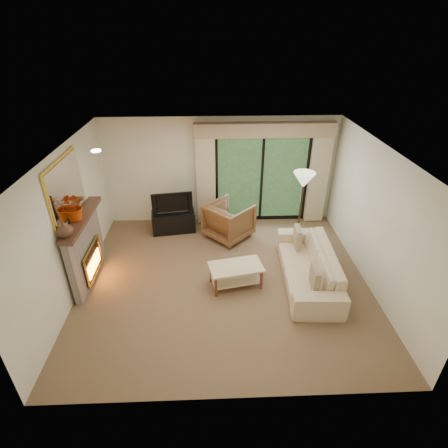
{
  "coord_description": "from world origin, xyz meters",
  "views": [
    {
      "loc": [
        -0.23,
        -5.4,
        4.37
      ],
      "look_at": [
        0.0,
        0.3,
        1.1
      ],
      "focal_mm": 28.0,
      "sensor_mm": 36.0,
      "label": 1
    }
  ],
  "objects_px": {
    "media_console": "(174,221)",
    "coffee_table": "(236,276)",
    "armchair": "(229,221)",
    "sofa": "(308,265)"
  },
  "relations": [
    {
      "from": "media_console",
      "to": "coffee_table",
      "type": "distance_m",
      "value": 2.5
    },
    {
      "from": "coffee_table",
      "to": "armchair",
      "type": "bearing_deg",
      "value": 79.87
    },
    {
      "from": "media_console",
      "to": "coffee_table",
      "type": "bearing_deg",
      "value": -65.24
    },
    {
      "from": "media_console",
      "to": "coffee_table",
      "type": "xyz_separation_m",
      "value": [
        1.35,
        -2.1,
        -0.03
      ]
    },
    {
      "from": "armchair",
      "to": "media_console",
      "type": "bearing_deg",
      "value": 31.4
    },
    {
      "from": "sofa",
      "to": "armchair",
      "type": "bearing_deg",
      "value": -135.97
    },
    {
      "from": "media_console",
      "to": "armchair",
      "type": "height_order",
      "value": "armchair"
    },
    {
      "from": "sofa",
      "to": "coffee_table",
      "type": "height_order",
      "value": "sofa"
    },
    {
      "from": "armchair",
      "to": "coffee_table",
      "type": "xyz_separation_m",
      "value": [
        0.04,
        -1.78,
        -0.2
      ]
    },
    {
      "from": "media_console",
      "to": "armchair",
      "type": "bearing_deg",
      "value": -21.67
    }
  ]
}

